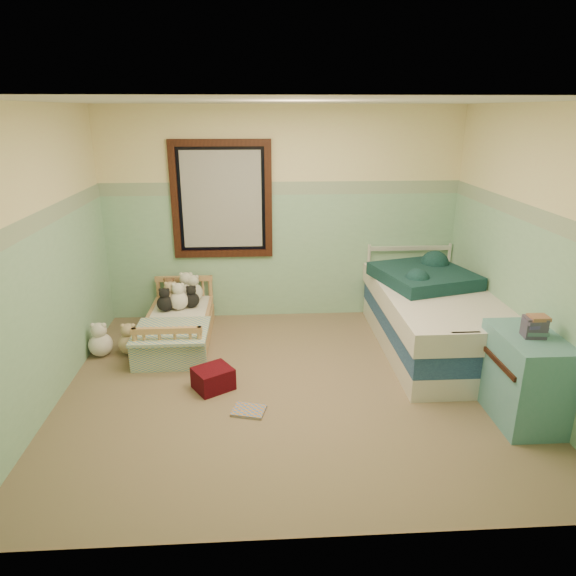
{
  "coord_description": "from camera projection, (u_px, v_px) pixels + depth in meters",
  "views": [
    {
      "loc": [
        -0.29,
        -4.21,
        2.44
      ],
      "look_at": [
        -0.02,
        0.35,
        0.85
      ],
      "focal_mm": 31.99,
      "sensor_mm": 36.0,
      "label": 1
    }
  ],
  "objects": [
    {
      "name": "floor",
      "position": [
        292.0,
        387.0,
        4.79
      ],
      "size": [
        4.2,
        3.6,
        0.02
      ],
      "primitive_type": "cube",
      "color": "#756445",
      "rests_on": "ground"
    },
    {
      "name": "ceiling",
      "position": [
        293.0,
        100.0,
        3.96
      ],
      "size": [
        4.2,
        3.6,
        0.02
      ],
      "primitive_type": "cube",
      "color": "silver",
      "rests_on": "wall_back"
    },
    {
      "name": "wall_back",
      "position": [
        282.0,
        216.0,
        6.07
      ],
      "size": [
        4.2,
        0.04,
        2.5
      ],
      "primitive_type": "cube",
      "color": "beige",
      "rests_on": "floor"
    },
    {
      "name": "wall_front",
      "position": [
        316.0,
        350.0,
        2.68
      ],
      "size": [
        4.2,
        0.04,
        2.5
      ],
      "primitive_type": "cube",
      "color": "beige",
      "rests_on": "floor"
    },
    {
      "name": "wall_left",
      "position": [
        40.0,
        261.0,
        4.25
      ],
      "size": [
        0.04,
        3.6,
        2.5
      ],
      "primitive_type": "cube",
      "color": "beige",
      "rests_on": "floor"
    },
    {
      "name": "wall_right",
      "position": [
        531.0,
        253.0,
        4.49
      ],
      "size": [
        0.04,
        3.6,
        2.5
      ],
      "primitive_type": "cube",
      "color": "beige",
      "rests_on": "floor"
    },
    {
      "name": "wainscot_mint",
      "position": [
        282.0,
        257.0,
        6.22
      ],
      "size": [
        4.2,
        0.01,
        1.5
      ],
      "primitive_type": "cube",
      "color": "#80B48F",
      "rests_on": "floor"
    },
    {
      "name": "border_strip",
      "position": [
        282.0,
        188.0,
        5.95
      ],
      "size": [
        4.2,
        0.01,
        0.15
      ],
      "primitive_type": "cube",
      "color": "#4B7155",
      "rests_on": "wall_back"
    },
    {
      "name": "window_frame",
      "position": [
        222.0,
        200.0,
        5.93
      ],
      "size": [
        1.16,
        0.06,
        1.36
      ],
      "primitive_type": "cube",
      "color": "black",
      "rests_on": "wall_back"
    },
    {
      "name": "window_blinds",
      "position": [
        222.0,
        200.0,
        5.94
      ],
      "size": [
        0.92,
        0.01,
        1.12
      ],
      "primitive_type": "cube",
      "color": "beige",
      "rests_on": "window_frame"
    },
    {
      "name": "toddler_bed_frame",
      "position": [
        179.0,
        334.0,
        5.68
      ],
      "size": [
        0.68,
        1.37,
        0.18
      ],
      "primitive_type": "cube",
      "color": "#AA8142",
      "rests_on": "floor"
    },
    {
      "name": "toddler_mattress",
      "position": [
        178.0,
        322.0,
        5.63
      ],
      "size": [
        0.63,
        1.31,
        0.12
      ],
      "primitive_type": "cube",
      "color": "silver",
      "rests_on": "toddler_bed_frame"
    },
    {
      "name": "patchwork_quilt",
      "position": [
        171.0,
        331.0,
        5.2
      ],
      "size": [
        0.74,
        0.68,
        0.03
      ],
      "primitive_type": "cube",
      "color": "#5C93B3",
      "rests_on": "toddler_mattress"
    },
    {
      "name": "plush_bed_brown",
      "position": [
        170.0,
        293.0,
        6.04
      ],
      "size": [
        0.2,
        0.2,
        0.2
      ],
      "primitive_type": "sphere",
      "color": "brown",
      "rests_on": "toddler_mattress"
    },
    {
      "name": "plush_bed_white",
      "position": [
        187.0,
        291.0,
        6.04
      ],
      "size": [
        0.24,
        0.24,
        0.24
      ],
      "primitive_type": "sphere",
      "color": "silver",
      "rests_on": "toddler_mattress"
    },
    {
      "name": "plush_bed_tan",
      "position": [
        171.0,
        299.0,
        5.83
      ],
      "size": [
        0.21,
        0.21,
        0.21
      ],
      "primitive_type": "sphere",
      "color": "tan",
      "rests_on": "toddler_mattress"
    },
    {
      "name": "plush_bed_dark",
      "position": [
        192.0,
        300.0,
        5.85
      ],
      "size": [
        0.18,
        0.18,
        0.18
      ],
      "primitive_type": "sphere",
      "color": "black",
      "rests_on": "toddler_mattress"
    },
    {
      "name": "plush_floor_cream",
      "position": [
        101.0,
        345.0,
        5.34
      ],
      "size": [
        0.25,
        0.25,
        0.25
      ],
      "primitive_type": "sphere",
      "color": "silver",
      "rests_on": "floor"
    },
    {
      "name": "plush_floor_tan",
      "position": [
        130.0,
        344.0,
        5.38
      ],
      "size": [
        0.23,
        0.23,
        0.23
      ],
      "primitive_type": "sphere",
      "color": "tan",
      "rests_on": "floor"
    },
    {
      "name": "twin_bed_frame",
      "position": [
        432.0,
        339.0,
        5.49
      ],
      "size": [
        1.06,
        2.11,
        0.22
      ],
      "primitive_type": "cube",
      "color": "silver",
      "rests_on": "floor"
    },
    {
      "name": "twin_boxspring",
      "position": [
        434.0,
        320.0,
        5.42
      ],
      "size": [
        1.06,
        2.11,
        0.22
      ],
      "primitive_type": "cube",
      "color": "navy",
      "rests_on": "twin_bed_frame"
    },
    {
      "name": "twin_mattress",
      "position": [
        436.0,
        301.0,
        5.35
      ],
      "size": [
        1.1,
        2.15,
        0.22
      ],
      "primitive_type": "cube",
      "color": "silver",
      "rests_on": "twin_boxspring"
    },
    {
      "name": "teal_blanket",
      "position": [
        424.0,
        276.0,
        5.57
      ],
      "size": [
        1.12,
        1.16,
        0.14
      ],
      "primitive_type": "cube",
      "rotation": [
        0.0,
        0.0,
        0.27
      ],
      "color": "black",
      "rests_on": "twin_mattress"
    },
    {
      "name": "dresser",
      "position": [
        524.0,
        377.0,
        4.18
      ],
      "size": [
        0.47,
        0.75,
        0.75
      ],
      "primitive_type": "cube",
      "color": "teal",
      "rests_on": "floor"
    },
    {
      "name": "book_stack",
      "position": [
        534.0,
        327.0,
        4.01
      ],
      "size": [
        0.18,
        0.14,
        0.17
      ],
      "primitive_type": "cube",
      "rotation": [
        0.0,
        0.0,
        -0.1
      ],
      "color": "brown",
      "rests_on": "dresser"
    },
    {
      "name": "red_pillow",
      "position": [
        213.0,
        378.0,
        4.71
      ],
      "size": [
        0.43,
        0.41,
        0.2
      ],
      "primitive_type": "cube",
      "rotation": [
        0.0,
        0.0,
        0.56
      ],
      "color": "maroon",
      "rests_on": "floor"
    },
    {
      "name": "floor_book",
      "position": [
        249.0,
        411.0,
        4.37
      ],
      "size": [
        0.32,
        0.27,
        0.03
      ],
      "primitive_type": "cube",
      "rotation": [
        0.0,
        0.0,
        -0.26
      ],
      "color": "orange",
      "rests_on": "floor"
    },
    {
      "name": "extra_plush_0",
      "position": [
        165.0,
        303.0,
        5.74
      ],
      "size": [
        0.18,
        0.18,
        0.18
      ],
      "primitive_type": "sphere",
      "color": "black",
      "rests_on": "toddler_mattress"
    },
    {
      "name": "extra_plush_1",
      "position": [
        193.0,
        292.0,
        6.03
      ],
      "size": [
        0.22,
        0.22,
        0.22
      ],
      "primitive_type": "sphere",
      "color": "silver",
      "rests_on": "toddler_mattress"
    },
    {
      "name": "extra_plush_2",
      "position": [
        179.0,
        300.0,
        5.78
      ],
      "size": [
        0.21,
        0.21,
        0.21
      ],
      "primitive_type": "sphere",
      "color": "silver",
      "rests_on": "toddler_mattress"
    }
  ]
}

